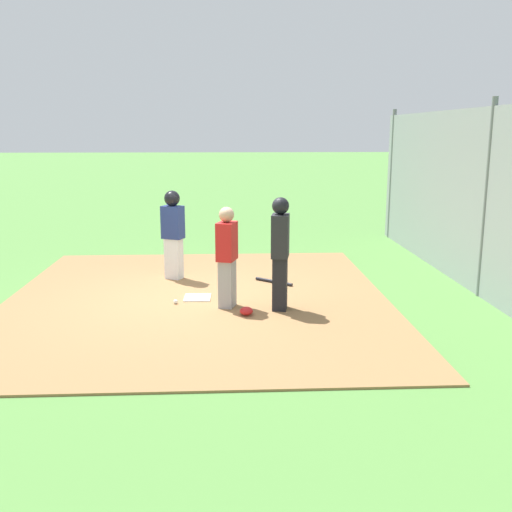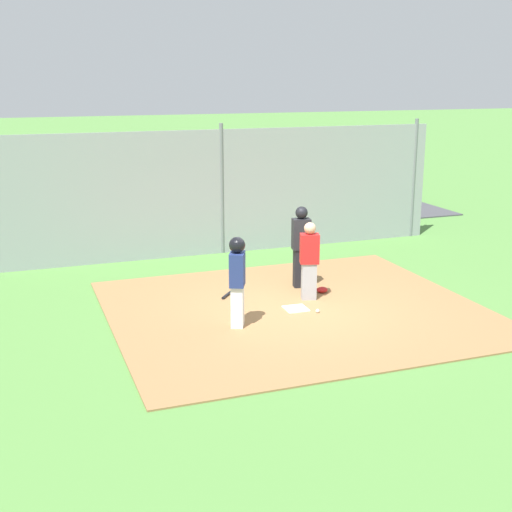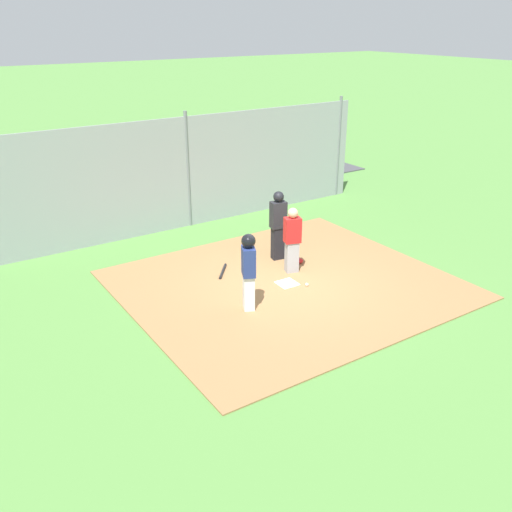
{
  "view_description": "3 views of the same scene",
  "coord_description": "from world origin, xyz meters",
  "px_view_note": "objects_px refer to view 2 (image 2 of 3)",
  "views": [
    {
      "loc": [
        -9.48,
        -0.51,
        2.8
      ],
      "look_at": [
        -0.06,
        -0.99,
        0.76
      ],
      "focal_mm": 40.71,
      "sensor_mm": 36.0,
      "label": 1
    },
    {
      "loc": [
        5.11,
        11.76,
        4.49
      ],
      "look_at": [
        0.59,
        -0.69,
        1.0
      ],
      "focal_mm": 47.98,
      "sensor_mm": 36.0,
      "label": 2
    },
    {
      "loc": [
        7.04,
        9.36,
        5.74
      ],
      "look_at": [
        0.63,
        -0.36,
        0.75
      ],
      "focal_mm": 39.28,
      "sensor_mm": 36.0,
      "label": 3
    }
  ],
  "objects_px": {
    "umpire": "(301,245)",
    "baseball_bat": "(230,293)",
    "catcher": "(309,260)",
    "baseball": "(318,311)",
    "parked_car_green": "(339,188)",
    "parked_car_silver": "(98,208)",
    "home_plate": "(296,309)",
    "runner": "(237,276)",
    "catcher_mask": "(322,290)"
  },
  "relations": [
    {
      "from": "catcher",
      "to": "parked_car_green",
      "type": "xyz_separation_m",
      "value": [
        -5.42,
        -9.45,
        -0.25
      ]
    },
    {
      "from": "catcher_mask",
      "to": "baseball",
      "type": "height_order",
      "value": "catcher_mask"
    },
    {
      "from": "home_plate",
      "to": "parked_car_green",
      "type": "height_order",
      "value": "parked_car_green"
    },
    {
      "from": "umpire",
      "to": "baseball",
      "type": "relative_size",
      "value": 24.07
    },
    {
      "from": "umpire",
      "to": "runner",
      "type": "distance_m",
      "value": 2.77
    },
    {
      "from": "catcher",
      "to": "baseball_bat",
      "type": "distance_m",
      "value": 1.85
    },
    {
      "from": "home_plate",
      "to": "parked_car_green",
      "type": "distance_m",
      "value": 11.6
    },
    {
      "from": "parked_car_silver",
      "to": "catcher",
      "type": "bearing_deg",
      "value": 115.96
    },
    {
      "from": "baseball_bat",
      "to": "catcher_mask",
      "type": "height_order",
      "value": "catcher_mask"
    },
    {
      "from": "catcher",
      "to": "parked_car_silver",
      "type": "height_order",
      "value": "catcher"
    },
    {
      "from": "runner",
      "to": "baseball",
      "type": "distance_m",
      "value": 1.94
    },
    {
      "from": "catcher",
      "to": "catcher_mask",
      "type": "xyz_separation_m",
      "value": [
        -0.44,
        -0.29,
        -0.78
      ]
    },
    {
      "from": "parked_car_green",
      "to": "baseball_bat",
      "type": "bearing_deg",
      "value": 60.88
    },
    {
      "from": "catcher",
      "to": "baseball_bat",
      "type": "relative_size",
      "value": 2.0
    },
    {
      "from": "catcher_mask",
      "to": "parked_car_green",
      "type": "distance_m",
      "value": 10.44
    },
    {
      "from": "home_plate",
      "to": "catcher",
      "type": "xyz_separation_m",
      "value": [
        -0.5,
        -0.51,
        0.83
      ]
    },
    {
      "from": "catcher",
      "to": "umpire",
      "type": "distance_m",
      "value": 0.85
    },
    {
      "from": "catcher",
      "to": "baseball_bat",
      "type": "height_order",
      "value": "catcher"
    },
    {
      "from": "catcher_mask",
      "to": "baseball",
      "type": "distance_m",
      "value": 1.3
    },
    {
      "from": "home_plate",
      "to": "catcher",
      "type": "height_order",
      "value": "catcher"
    },
    {
      "from": "home_plate",
      "to": "umpire",
      "type": "xyz_separation_m",
      "value": [
        -0.68,
        -1.34,
        0.93
      ]
    },
    {
      "from": "umpire",
      "to": "parked_car_silver",
      "type": "relative_size",
      "value": 0.41
    },
    {
      "from": "runner",
      "to": "baseball_bat",
      "type": "relative_size",
      "value": 2.09
    },
    {
      "from": "catcher_mask",
      "to": "parked_car_silver",
      "type": "bearing_deg",
      "value": -66.33
    },
    {
      "from": "runner",
      "to": "parked_car_silver",
      "type": "distance_m",
      "value": 9.6
    },
    {
      "from": "home_plate",
      "to": "catcher",
      "type": "relative_size",
      "value": 0.27
    },
    {
      "from": "umpire",
      "to": "catcher_mask",
      "type": "height_order",
      "value": "umpire"
    },
    {
      "from": "parked_car_green",
      "to": "parked_car_silver",
      "type": "distance_m",
      "value": 8.63
    },
    {
      "from": "catcher",
      "to": "baseball",
      "type": "xyz_separation_m",
      "value": [
        0.19,
        0.85,
        -0.8
      ]
    },
    {
      "from": "home_plate",
      "to": "parked_car_green",
      "type": "xyz_separation_m",
      "value": [
        -5.92,
        -9.96,
        0.57
      ]
    },
    {
      "from": "catcher_mask",
      "to": "home_plate",
      "type": "bearing_deg",
      "value": 40.06
    },
    {
      "from": "home_plate",
      "to": "runner",
      "type": "relative_size",
      "value": 0.26
    },
    {
      "from": "home_plate",
      "to": "runner",
      "type": "bearing_deg",
      "value": 20.08
    },
    {
      "from": "home_plate",
      "to": "baseball",
      "type": "xyz_separation_m",
      "value": [
        -0.31,
        0.34,
        0.03
      ]
    },
    {
      "from": "runner",
      "to": "parked_car_silver",
      "type": "xyz_separation_m",
      "value": [
        1.27,
        -9.51,
        -0.39
      ]
    },
    {
      "from": "catcher",
      "to": "baseball",
      "type": "height_order",
      "value": "catcher"
    },
    {
      "from": "catcher",
      "to": "baseball",
      "type": "distance_m",
      "value": 1.18
    },
    {
      "from": "umpire",
      "to": "parked_car_silver",
      "type": "bearing_deg",
      "value": -146.65
    },
    {
      "from": "baseball_bat",
      "to": "catcher_mask",
      "type": "xyz_separation_m",
      "value": [
        -1.87,
        0.58,
        0.03
      ]
    },
    {
      "from": "baseball_bat",
      "to": "parked_car_silver",
      "type": "distance_m",
      "value": 7.84
    },
    {
      "from": "umpire",
      "to": "parked_car_silver",
      "type": "height_order",
      "value": "umpire"
    },
    {
      "from": "umpire",
      "to": "baseball_bat",
      "type": "height_order",
      "value": "umpire"
    },
    {
      "from": "runner",
      "to": "catcher",
      "type": "bearing_deg",
      "value": 53.15
    },
    {
      "from": "baseball_bat",
      "to": "parked_car_silver",
      "type": "relative_size",
      "value": 0.19
    },
    {
      "from": "catcher",
      "to": "runner",
      "type": "xyz_separation_m",
      "value": [
        1.89,
        1.01,
        0.13
      ]
    },
    {
      "from": "umpire",
      "to": "runner",
      "type": "relative_size",
      "value": 1.06
    },
    {
      "from": "umpire",
      "to": "baseball_bat",
      "type": "relative_size",
      "value": 2.21
    },
    {
      "from": "umpire",
      "to": "home_plate",
      "type": "bearing_deg",
      "value": -17.07
    },
    {
      "from": "umpire",
      "to": "parked_car_green",
      "type": "distance_m",
      "value": 10.1
    },
    {
      "from": "home_plate",
      "to": "catcher_mask",
      "type": "relative_size",
      "value": 1.83
    }
  ]
}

